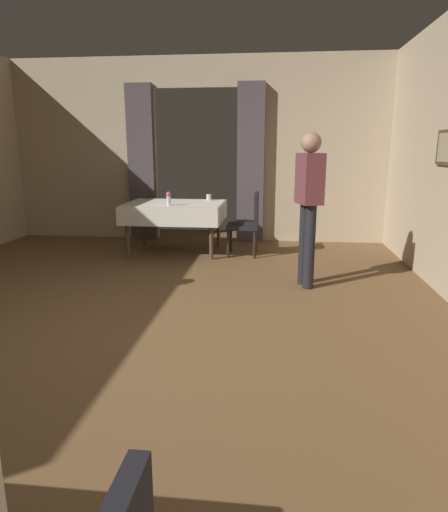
# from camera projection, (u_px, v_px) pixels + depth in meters

# --- Properties ---
(ground) EXTENTS (10.08, 10.08, 0.00)m
(ground) POSITION_uv_depth(u_px,v_px,m) (115.00, 333.00, 3.88)
(ground) COLOR brown
(wall_back) EXTENTS (6.40, 0.27, 3.00)m
(wall_back) POSITION_uv_depth(u_px,v_px,m) (196.00, 150.00, 7.56)
(wall_back) COLOR tan
(wall_back) RESTS_ON ground
(dining_table_mid) EXTENTS (1.46, 1.07, 0.75)m
(dining_table_mid) POSITION_uv_depth(u_px,v_px,m) (175.00, 209.00, 6.77)
(dining_table_mid) COLOR #4C3D2D
(dining_table_mid) RESTS_ON ground
(chair_mid_right) EXTENTS (0.44, 0.44, 0.93)m
(chair_mid_right) POSITION_uv_depth(u_px,v_px,m) (248.00, 221.00, 6.58)
(chair_mid_right) COLOR black
(chair_mid_right) RESTS_ON ground
(flower_vase_mid) EXTENTS (0.07, 0.07, 0.20)m
(flower_vase_mid) POSITION_uv_depth(u_px,v_px,m) (169.00, 198.00, 6.41)
(flower_vase_mid) COLOR silver
(flower_vase_mid) RESTS_ON dining_table_mid
(glass_mid_b) EXTENTS (0.08, 0.08, 0.09)m
(glass_mid_b) POSITION_uv_depth(u_px,v_px,m) (209.00, 197.00, 7.05)
(glass_mid_b) COLOR silver
(glass_mid_b) RESTS_ON dining_table_mid
(person_diner_standing_aside) EXTENTS (0.31, 0.41, 1.72)m
(person_diner_standing_aside) POSITION_uv_depth(u_px,v_px,m) (309.00, 197.00, 4.98)
(person_diner_standing_aside) COLOR black
(person_diner_standing_aside) RESTS_ON ground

